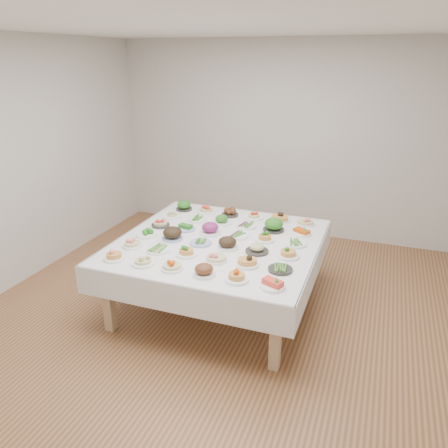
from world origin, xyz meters
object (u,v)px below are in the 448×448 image
(display_table, at_px, (219,247))
(dish_0, at_px, (114,255))
(dish_35, at_px, (305,220))
(dish_18, at_px, (160,222))

(display_table, xyz_separation_m, dish_0, (-0.76, -0.77, 0.11))
(display_table, height_order, dish_0, dish_0)
(dish_0, xyz_separation_m, dish_35, (1.52, 1.54, 0.01))
(dish_0, xyz_separation_m, dish_18, (-0.01, 0.93, 0.00))
(display_table, relative_size, dish_0, 10.57)
(display_table, xyz_separation_m, dish_18, (-0.77, 0.16, 0.12))
(dish_18, height_order, dish_35, dish_35)
(display_table, bearing_deg, dish_18, 168.54)
(display_table, height_order, dish_18, dish_18)
(dish_35, bearing_deg, dish_0, -134.64)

